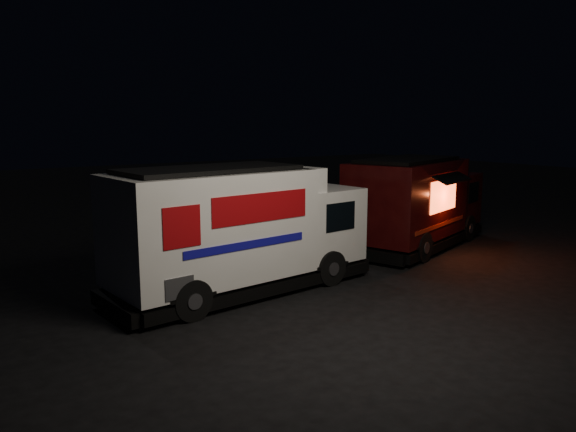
# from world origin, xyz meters

# --- Properties ---
(ground) EXTENTS (80.00, 80.00, 0.00)m
(ground) POSITION_xyz_m (0.00, 0.00, 0.00)
(ground) COLOR black
(ground) RESTS_ON ground
(white_truck) EXTENTS (6.70, 2.85, 2.95)m
(white_truck) POSITION_xyz_m (-0.46, 0.90, 1.48)
(white_truck) COLOR white
(white_truck) RESTS_ON ground
(red_truck) EXTENTS (6.51, 4.07, 2.84)m
(red_truck) POSITION_xyz_m (6.44, 1.91, 1.42)
(red_truck) COLOR #390B0A
(red_truck) RESTS_ON ground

